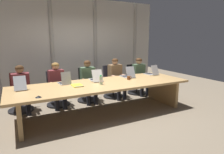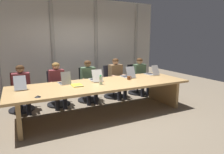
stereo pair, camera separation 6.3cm
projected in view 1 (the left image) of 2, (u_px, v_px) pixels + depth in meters
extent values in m
plane|color=#7F705B|center=(103.00, 113.00, 4.65)|extent=(11.55, 11.55, 0.00)
cube|color=tan|center=(103.00, 84.00, 4.51)|extent=(4.11, 1.31, 0.05)
cube|color=black|center=(103.00, 87.00, 4.53)|extent=(3.50, 0.10, 0.06)
cube|color=tan|center=(19.00, 112.00, 3.77)|extent=(0.08, 1.12, 0.68)
cube|color=tan|center=(162.00, 90.00, 5.40)|extent=(0.08, 1.12, 0.68)
cube|color=beige|center=(75.00, 47.00, 6.21)|extent=(5.78, 0.10, 2.99)
cylinder|color=#A39E96|center=(52.00, 47.00, 5.83)|extent=(0.12, 0.12, 2.93)
cylinder|color=#A39E96|center=(95.00, 46.00, 6.46)|extent=(0.12, 0.12, 2.93)
cylinder|color=#A39E96|center=(135.00, 46.00, 7.17)|extent=(0.12, 0.12, 2.93)
cube|color=#A8ADB7|center=(20.00, 88.00, 4.08)|extent=(0.24, 0.33, 0.02)
cube|color=black|center=(20.00, 87.00, 4.10)|extent=(0.20, 0.18, 0.00)
cube|color=#A8ADB7|center=(20.00, 83.00, 3.85)|extent=(0.23, 0.16, 0.27)
cube|color=black|center=(20.00, 83.00, 3.86)|extent=(0.21, 0.14, 0.24)
cube|color=#A8ADB7|center=(64.00, 83.00, 4.48)|extent=(0.25, 0.32, 0.02)
cube|color=black|center=(63.00, 83.00, 4.49)|extent=(0.20, 0.18, 0.00)
cube|color=#A8ADB7|center=(66.00, 78.00, 4.30)|extent=(0.22, 0.09, 0.28)
cube|color=black|center=(66.00, 78.00, 4.31)|extent=(0.20, 0.07, 0.25)
cube|color=beige|center=(95.00, 80.00, 4.85)|extent=(0.28, 0.35, 0.02)
cube|color=black|center=(94.00, 79.00, 4.87)|extent=(0.23, 0.20, 0.00)
cube|color=beige|center=(97.00, 76.00, 4.61)|extent=(0.26, 0.18, 0.28)
cube|color=black|center=(97.00, 76.00, 4.61)|extent=(0.24, 0.16, 0.25)
cube|color=#A8ADB7|center=(126.00, 77.00, 5.26)|extent=(0.25, 0.32, 0.02)
cube|color=black|center=(126.00, 76.00, 5.28)|extent=(0.21, 0.18, 0.00)
cube|color=#A8ADB7|center=(131.00, 72.00, 5.05)|extent=(0.25, 0.12, 0.29)
cube|color=black|center=(131.00, 72.00, 5.05)|extent=(0.22, 0.10, 0.26)
cube|color=#BCBCC1|center=(150.00, 74.00, 5.63)|extent=(0.27, 0.32, 0.02)
cube|color=black|center=(149.00, 74.00, 5.64)|extent=(0.22, 0.19, 0.00)
cube|color=#BCBCC1|center=(155.00, 70.00, 5.44)|extent=(0.24, 0.13, 0.27)
cube|color=black|center=(155.00, 70.00, 5.44)|extent=(0.22, 0.11, 0.24)
cube|color=#511E19|center=(20.00, 95.00, 4.72)|extent=(0.52, 0.52, 0.08)
cube|color=#511E19|center=(19.00, 82.00, 4.87)|extent=(0.44, 0.15, 0.47)
cylinder|color=#262628|center=(21.00, 103.00, 4.76)|extent=(0.05, 0.05, 0.33)
cylinder|color=black|center=(21.00, 110.00, 4.80)|extent=(0.60, 0.60, 0.04)
cube|color=#2D2D38|center=(58.00, 90.00, 5.13)|extent=(0.51, 0.51, 0.08)
cube|color=#2D2D38|center=(55.00, 79.00, 5.26)|extent=(0.44, 0.14, 0.45)
cylinder|color=#262628|center=(58.00, 98.00, 5.17)|extent=(0.05, 0.05, 0.33)
cylinder|color=black|center=(58.00, 104.00, 5.20)|extent=(0.60, 0.60, 0.04)
cube|color=black|center=(88.00, 87.00, 5.50)|extent=(0.55, 0.55, 0.08)
cube|color=black|center=(86.00, 76.00, 5.65)|extent=(0.44, 0.18, 0.47)
cylinder|color=#262628|center=(88.00, 94.00, 5.54)|extent=(0.05, 0.05, 0.33)
cylinder|color=black|center=(88.00, 100.00, 5.58)|extent=(0.60, 0.60, 0.04)
cube|color=#2D2D38|center=(113.00, 84.00, 5.87)|extent=(0.51, 0.51, 0.08)
cube|color=#2D2D38|center=(110.00, 73.00, 6.00)|extent=(0.44, 0.15, 0.49)
cylinder|color=#262628|center=(113.00, 90.00, 5.91)|extent=(0.05, 0.05, 0.33)
cylinder|color=black|center=(113.00, 96.00, 5.95)|extent=(0.60, 0.60, 0.04)
cube|color=black|center=(137.00, 81.00, 6.26)|extent=(0.52, 0.52, 0.08)
cube|color=black|center=(133.00, 71.00, 6.39)|extent=(0.44, 0.15, 0.48)
cylinder|color=#262628|center=(137.00, 87.00, 6.30)|extent=(0.05, 0.05, 0.33)
cylinder|color=black|center=(137.00, 92.00, 6.33)|extent=(0.60, 0.60, 0.04)
cube|color=brown|center=(21.00, 83.00, 4.67)|extent=(0.39, 0.22, 0.48)
sphere|color=#8C6647|center=(19.00, 69.00, 4.60)|extent=(0.19, 0.19, 0.19)
ellipsoid|color=#472D19|center=(19.00, 68.00, 4.59)|extent=(0.20, 0.20, 0.14)
cylinder|color=brown|center=(28.00, 80.00, 4.73)|extent=(0.07, 0.14, 0.27)
cylinder|color=#8C6647|center=(29.00, 87.00, 4.57)|extent=(0.07, 0.30, 0.06)
cylinder|color=brown|center=(13.00, 82.00, 4.58)|extent=(0.07, 0.14, 0.27)
cylinder|color=#8C6647|center=(14.00, 89.00, 4.42)|extent=(0.07, 0.30, 0.06)
cylinder|color=#262833|center=(27.00, 96.00, 4.59)|extent=(0.13, 0.40, 0.13)
cylinder|color=#262833|center=(28.00, 106.00, 4.48)|extent=(0.11, 0.11, 0.43)
cylinder|color=#262833|center=(18.00, 97.00, 4.50)|extent=(0.13, 0.40, 0.13)
cylinder|color=#262833|center=(19.00, 108.00, 4.38)|extent=(0.11, 0.11, 0.43)
cube|color=brown|center=(56.00, 80.00, 5.04)|extent=(0.38, 0.23, 0.50)
sphere|color=tan|center=(55.00, 66.00, 4.97)|extent=(0.19, 0.19, 0.19)
ellipsoid|color=olive|center=(55.00, 65.00, 4.97)|extent=(0.19, 0.19, 0.14)
cylinder|color=brown|center=(62.00, 77.00, 5.10)|extent=(0.07, 0.14, 0.27)
cylinder|color=tan|center=(64.00, 82.00, 4.94)|extent=(0.07, 0.30, 0.06)
cylinder|color=brown|center=(50.00, 78.00, 4.95)|extent=(0.07, 0.14, 0.27)
cylinder|color=tan|center=(52.00, 84.00, 4.80)|extent=(0.07, 0.30, 0.06)
cylinder|color=#262833|center=(63.00, 91.00, 4.97)|extent=(0.14, 0.40, 0.13)
cylinder|color=#262833|center=(65.00, 101.00, 4.86)|extent=(0.11, 0.11, 0.43)
cylinder|color=#262833|center=(55.00, 92.00, 4.88)|extent=(0.14, 0.40, 0.13)
cylinder|color=#262833|center=(57.00, 102.00, 4.76)|extent=(0.11, 0.11, 0.43)
cube|color=#4C6B4C|center=(88.00, 76.00, 5.43)|extent=(0.40, 0.24, 0.51)
sphere|color=#8C6647|center=(87.00, 64.00, 5.36)|extent=(0.19, 0.19, 0.19)
ellipsoid|color=#472D19|center=(87.00, 63.00, 5.35)|extent=(0.19, 0.19, 0.14)
cylinder|color=#4C6B4C|center=(93.00, 74.00, 5.48)|extent=(0.08, 0.14, 0.27)
cylinder|color=#8C6647|center=(96.00, 79.00, 5.31)|extent=(0.08, 0.30, 0.06)
cylinder|color=#4C6B4C|center=(82.00, 74.00, 5.35)|extent=(0.08, 0.14, 0.27)
cylinder|color=#8C6647|center=(84.00, 80.00, 5.18)|extent=(0.08, 0.30, 0.06)
cylinder|color=#262833|center=(93.00, 88.00, 5.34)|extent=(0.15, 0.41, 0.13)
cylinder|color=#262833|center=(96.00, 97.00, 5.22)|extent=(0.11, 0.11, 0.43)
cylinder|color=#262833|center=(86.00, 88.00, 5.26)|extent=(0.15, 0.41, 0.13)
cylinder|color=#262833|center=(89.00, 97.00, 5.14)|extent=(0.11, 0.11, 0.43)
cube|color=olive|center=(115.00, 73.00, 5.81)|extent=(0.40, 0.25, 0.54)
sphere|color=tan|center=(115.00, 61.00, 5.74)|extent=(0.18, 0.18, 0.18)
ellipsoid|color=#472D19|center=(115.00, 61.00, 5.74)|extent=(0.19, 0.19, 0.14)
cylinder|color=olive|center=(119.00, 70.00, 5.88)|extent=(0.08, 0.14, 0.27)
cylinder|color=tan|center=(123.00, 75.00, 5.73)|extent=(0.08, 0.30, 0.06)
cylinder|color=olive|center=(110.00, 71.00, 5.72)|extent=(0.08, 0.14, 0.27)
cylinder|color=tan|center=(114.00, 76.00, 5.56)|extent=(0.08, 0.30, 0.06)
cylinder|color=#262833|center=(121.00, 84.00, 5.76)|extent=(0.16, 0.41, 0.13)
cylinder|color=#262833|center=(125.00, 92.00, 5.64)|extent=(0.11, 0.11, 0.43)
cylinder|color=#262833|center=(116.00, 85.00, 5.65)|extent=(0.16, 0.41, 0.13)
cylinder|color=#262833|center=(119.00, 93.00, 5.54)|extent=(0.11, 0.11, 0.43)
cube|color=#4C6B4C|center=(139.00, 72.00, 6.20)|extent=(0.37, 0.24, 0.50)
sphere|color=tan|center=(139.00, 61.00, 6.14)|extent=(0.20, 0.20, 0.20)
ellipsoid|color=#472D19|center=(139.00, 60.00, 6.13)|extent=(0.20, 0.20, 0.15)
cylinder|color=#4C6B4C|center=(143.00, 70.00, 6.25)|extent=(0.08, 0.14, 0.27)
cylinder|color=tan|center=(146.00, 74.00, 6.09)|extent=(0.08, 0.30, 0.06)
cylinder|color=#4C6B4C|center=(135.00, 70.00, 6.13)|extent=(0.08, 0.14, 0.27)
cylinder|color=tan|center=(138.00, 75.00, 5.97)|extent=(0.08, 0.30, 0.06)
cylinder|color=#262833|center=(144.00, 81.00, 6.12)|extent=(0.15, 0.41, 0.13)
cylinder|color=#262833|center=(147.00, 89.00, 6.00)|extent=(0.11, 0.11, 0.43)
cylinder|color=#262833|center=(139.00, 82.00, 6.04)|extent=(0.15, 0.41, 0.13)
cylinder|color=#262833|center=(142.00, 90.00, 5.92)|extent=(0.11, 0.11, 0.43)
cylinder|color=#ADD1B2|center=(101.00, 80.00, 4.38)|extent=(0.08, 0.08, 0.19)
cylinder|color=white|center=(101.00, 81.00, 4.38)|extent=(0.08, 0.08, 0.06)
cylinder|color=green|center=(101.00, 76.00, 4.36)|extent=(0.04, 0.04, 0.02)
cylinder|color=brown|center=(129.00, 78.00, 4.90)|extent=(0.09, 0.09, 0.09)
torus|color=brown|center=(131.00, 78.00, 4.92)|extent=(0.06, 0.01, 0.06)
cone|color=black|center=(38.00, 97.00, 3.42)|extent=(0.11, 0.11, 0.03)
cube|color=yellow|center=(77.00, 85.00, 4.27)|extent=(0.23, 0.31, 0.02)
cylinder|color=silver|center=(79.00, 86.00, 4.14)|extent=(0.21, 0.02, 0.01)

